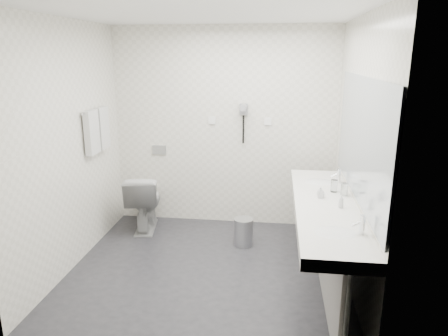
# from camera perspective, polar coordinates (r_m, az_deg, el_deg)

# --- Properties ---
(floor) EXTENTS (2.80, 2.80, 0.00)m
(floor) POSITION_cam_1_polar(r_m,az_deg,el_deg) (4.43, -2.24, -13.65)
(floor) COLOR #28272C
(floor) RESTS_ON ground
(ceiling) EXTENTS (2.80, 2.80, 0.00)m
(ceiling) POSITION_cam_1_polar(r_m,az_deg,el_deg) (3.89, -2.64, 20.51)
(ceiling) COLOR white
(ceiling) RESTS_ON wall_back
(wall_back) EXTENTS (2.80, 0.00, 2.80)m
(wall_back) POSITION_cam_1_polar(r_m,az_deg,el_deg) (5.24, -0.01, 5.48)
(wall_back) COLOR white
(wall_back) RESTS_ON floor
(wall_front) EXTENTS (2.80, 0.00, 2.80)m
(wall_front) POSITION_cam_1_polar(r_m,az_deg,el_deg) (2.76, -7.00, -3.83)
(wall_front) COLOR white
(wall_front) RESTS_ON floor
(wall_left) EXTENTS (0.00, 2.60, 2.60)m
(wall_left) POSITION_cam_1_polar(r_m,az_deg,el_deg) (4.43, -20.57, 2.67)
(wall_left) COLOR white
(wall_left) RESTS_ON floor
(wall_right) EXTENTS (0.00, 2.60, 2.60)m
(wall_right) POSITION_cam_1_polar(r_m,az_deg,el_deg) (3.99, 17.81, 1.59)
(wall_right) COLOR white
(wall_right) RESTS_ON floor
(vanity_counter) EXTENTS (0.55, 2.20, 0.10)m
(vanity_counter) POSITION_cam_1_polar(r_m,az_deg,el_deg) (3.89, 13.77, -5.40)
(vanity_counter) COLOR white
(vanity_counter) RESTS_ON floor
(vanity_panel) EXTENTS (0.03, 2.15, 0.75)m
(vanity_panel) POSITION_cam_1_polar(r_m,az_deg,el_deg) (4.06, 13.74, -11.03)
(vanity_panel) COLOR gray
(vanity_panel) RESTS_ON floor
(vanity_post_near) EXTENTS (0.06, 0.06, 0.75)m
(vanity_post_near) POSITION_cam_1_polar(r_m,az_deg,el_deg) (3.17, 16.34, -19.35)
(vanity_post_near) COLOR silver
(vanity_post_near) RESTS_ON floor
(vanity_post_far) EXTENTS (0.06, 0.06, 0.75)m
(vanity_post_far) POSITION_cam_1_polar(r_m,az_deg,el_deg) (5.01, 12.86, -5.77)
(vanity_post_far) COLOR silver
(vanity_post_far) RESTS_ON floor
(mirror) EXTENTS (0.02, 2.20, 1.05)m
(mirror) POSITION_cam_1_polar(r_m,az_deg,el_deg) (3.76, 18.35, 3.84)
(mirror) COLOR #B2BCC6
(mirror) RESTS_ON wall_right
(basin_near) EXTENTS (0.40, 0.31, 0.05)m
(basin_near) POSITION_cam_1_polar(r_m,az_deg,el_deg) (3.28, 14.99, -8.84)
(basin_near) COLOR white
(basin_near) RESTS_ON vanity_counter
(basin_far) EXTENTS (0.40, 0.31, 0.05)m
(basin_far) POSITION_cam_1_polar(r_m,az_deg,el_deg) (4.49, 12.95, -2.06)
(basin_far) COLOR white
(basin_far) RESTS_ON vanity_counter
(faucet_near) EXTENTS (0.04, 0.04, 0.15)m
(faucet_near) POSITION_cam_1_polar(r_m,az_deg,el_deg) (3.28, 18.50, -7.43)
(faucet_near) COLOR silver
(faucet_near) RESTS_ON vanity_counter
(faucet_far) EXTENTS (0.04, 0.04, 0.15)m
(faucet_far) POSITION_cam_1_polar(r_m,az_deg,el_deg) (4.49, 15.49, -1.04)
(faucet_far) COLOR silver
(faucet_far) RESTS_ON vanity_counter
(soap_bottle_a) EXTENTS (0.05, 0.05, 0.11)m
(soap_bottle_a) POSITION_cam_1_polar(r_m,az_deg,el_deg) (3.98, 13.18, -3.30)
(soap_bottle_a) COLOR beige
(soap_bottle_a) RESTS_ON vanity_counter
(soap_bottle_b) EXTENTS (0.10, 0.10, 0.09)m
(soap_bottle_b) POSITION_cam_1_polar(r_m,az_deg,el_deg) (4.01, 13.17, -3.24)
(soap_bottle_b) COLOR beige
(soap_bottle_b) RESTS_ON vanity_counter
(soap_bottle_c) EXTENTS (0.05, 0.05, 0.12)m
(soap_bottle_c) POSITION_cam_1_polar(r_m,az_deg,el_deg) (3.78, 15.84, -4.44)
(soap_bottle_c) COLOR beige
(soap_bottle_c) RESTS_ON vanity_counter
(glass_left) EXTENTS (0.08, 0.08, 0.12)m
(glass_left) POSITION_cam_1_polar(r_m,az_deg,el_deg) (4.11, 16.25, -2.85)
(glass_left) COLOR silver
(glass_left) RESTS_ON vanity_counter
(glass_right) EXTENTS (0.09, 0.09, 0.12)m
(glass_right) POSITION_cam_1_polar(r_m,az_deg,el_deg) (4.19, 14.93, -2.39)
(glass_right) COLOR silver
(glass_right) RESTS_ON vanity_counter
(toilet) EXTENTS (0.51, 0.77, 0.72)m
(toilet) POSITION_cam_1_polar(r_m,az_deg,el_deg) (5.33, -10.92, -4.54)
(toilet) COLOR white
(toilet) RESTS_ON floor
(flush_plate) EXTENTS (0.18, 0.02, 0.12)m
(flush_plate) POSITION_cam_1_polar(r_m,az_deg,el_deg) (5.46, -8.92, 2.48)
(flush_plate) COLOR #B2B5BA
(flush_plate) RESTS_ON wall_back
(pedal_bin) EXTENTS (0.29, 0.29, 0.31)m
(pedal_bin) POSITION_cam_1_polar(r_m,az_deg,el_deg) (4.86, 2.71, -8.87)
(pedal_bin) COLOR #B2B5BA
(pedal_bin) RESTS_ON floor
(bin_lid) EXTENTS (0.22, 0.22, 0.02)m
(bin_lid) POSITION_cam_1_polar(r_m,az_deg,el_deg) (4.79, 2.73, -7.09)
(bin_lid) COLOR #B2B5BA
(bin_lid) RESTS_ON pedal_bin
(towel_rail) EXTENTS (0.02, 0.62, 0.02)m
(towel_rail) POSITION_cam_1_polar(r_m,az_deg,el_deg) (4.85, -17.39, 7.57)
(towel_rail) COLOR silver
(towel_rail) RESTS_ON wall_left
(towel_near) EXTENTS (0.07, 0.24, 0.48)m
(towel_near) POSITION_cam_1_polar(r_m,az_deg,el_deg) (4.75, -17.76, 4.70)
(towel_near) COLOR silver
(towel_near) RESTS_ON towel_rail
(towel_far) EXTENTS (0.07, 0.24, 0.48)m
(towel_far) POSITION_cam_1_polar(r_m,az_deg,el_deg) (5.00, -16.42, 5.31)
(towel_far) COLOR silver
(towel_far) RESTS_ON towel_rail
(dryer_cradle) EXTENTS (0.10, 0.04, 0.14)m
(dryer_cradle) POSITION_cam_1_polar(r_m,az_deg,el_deg) (5.15, 2.73, 8.10)
(dryer_cradle) COLOR gray
(dryer_cradle) RESTS_ON wall_back
(dryer_barrel) EXTENTS (0.08, 0.14, 0.08)m
(dryer_barrel) POSITION_cam_1_polar(r_m,az_deg,el_deg) (5.07, 2.67, 8.34)
(dryer_barrel) COLOR gray
(dryer_barrel) RESTS_ON dryer_cradle
(dryer_cord) EXTENTS (0.02, 0.02, 0.35)m
(dryer_cord) POSITION_cam_1_polar(r_m,az_deg,el_deg) (5.17, 2.69, 5.33)
(dryer_cord) COLOR black
(dryer_cord) RESTS_ON dryer_cradle
(switch_plate_a) EXTENTS (0.09, 0.02, 0.09)m
(switch_plate_a) POSITION_cam_1_polar(r_m,az_deg,el_deg) (5.23, -1.67, 6.57)
(switch_plate_a) COLOR white
(switch_plate_a) RESTS_ON wall_back
(switch_plate_b) EXTENTS (0.09, 0.02, 0.09)m
(switch_plate_b) POSITION_cam_1_polar(r_m,az_deg,el_deg) (5.17, 6.07, 6.39)
(switch_plate_b) COLOR white
(switch_plate_b) RESTS_ON wall_back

